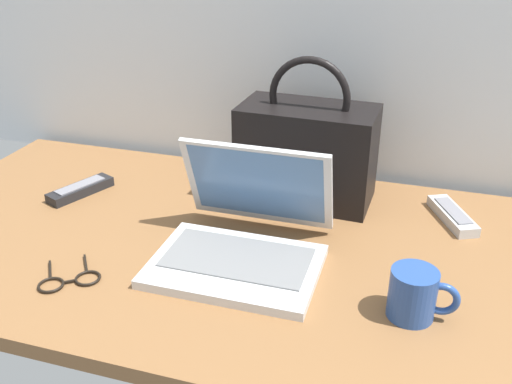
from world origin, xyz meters
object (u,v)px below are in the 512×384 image
object	(u,v)px
handbag	(307,151)
remote_control_near	(81,189)
coffee_mug	(415,294)
laptop	(243,237)
remote_control_far	(452,215)
eyeglasses	(69,280)

from	to	relation	value
handbag	remote_control_near	bearing A→B (deg)	-164.75
coffee_mug	remote_control_near	size ratio (longest dim) A/B	0.69
laptop	remote_control_near	world-z (taller)	laptop
remote_control_far	eyeglasses	distance (m)	0.80
remote_control_near	eyeglasses	world-z (taller)	remote_control_near
eyeglasses	laptop	bearing A→B (deg)	32.32
eyeglasses	remote_control_far	bearing A→B (deg)	33.82
laptop	coffee_mug	distance (m)	0.33
remote_control_near	laptop	bearing A→B (deg)	-17.76
remote_control_far	handbag	distance (m)	0.35
remote_control_near	handbag	world-z (taller)	handbag
laptop	remote_control_near	bearing A→B (deg)	162.24
remote_control_near	remote_control_far	xyz separation A→B (m)	(0.84, 0.12, 0.00)
laptop	handbag	size ratio (longest dim) A/B	0.94
coffee_mug	remote_control_near	world-z (taller)	coffee_mug
coffee_mug	remote_control_far	bearing A→B (deg)	79.77
handbag	laptop	bearing A→B (deg)	-101.63
coffee_mug	eyeglasses	bearing A→B (deg)	-172.02
handbag	remote_control_far	bearing A→B (deg)	-2.59
laptop	handbag	distance (m)	0.30
laptop	remote_control_far	xyz separation A→B (m)	(0.39, 0.27, -0.03)
coffee_mug	remote_control_near	distance (m)	0.81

